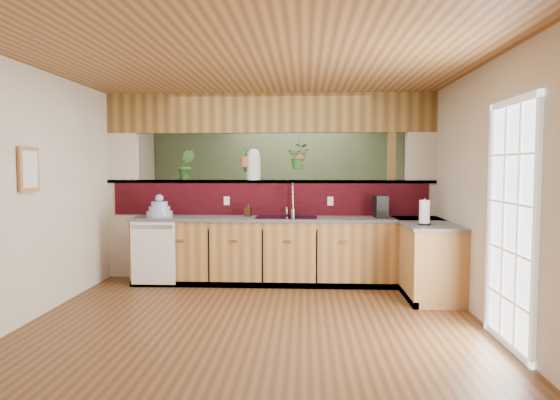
{
  "coord_description": "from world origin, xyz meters",
  "views": [
    {
      "loc": [
        0.5,
        -5.67,
        1.57
      ],
      "look_at": [
        0.18,
        0.7,
        1.15
      ],
      "focal_mm": 32.0,
      "sensor_mm": 36.0,
      "label": 1
    }
  ],
  "objects_px": {
    "faucet": "(293,198)",
    "glass_jar": "(254,164)",
    "soap_dispenser": "(248,210)",
    "dish_stack": "(159,210)",
    "coffee_maker": "(381,208)",
    "paper_towel": "(424,213)",
    "shelving_console": "(257,226)"
  },
  "relations": [
    {
      "from": "dish_stack",
      "to": "glass_jar",
      "type": "distance_m",
      "value": 1.44
    },
    {
      "from": "faucet",
      "to": "glass_jar",
      "type": "distance_m",
      "value": 0.76
    },
    {
      "from": "glass_jar",
      "to": "shelving_console",
      "type": "distance_m",
      "value": 2.2
    },
    {
      "from": "faucet",
      "to": "coffee_maker",
      "type": "xyz_separation_m",
      "value": [
        1.17,
        -0.16,
        -0.11
      ]
    },
    {
      "from": "dish_stack",
      "to": "coffee_maker",
      "type": "bearing_deg",
      "value": 0.6
    },
    {
      "from": "glass_jar",
      "to": "shelving_console",
      "type": "bearing_deg",
      "value": 93.96
    },
    {
      "from": "faucet",
      "to": "soap_dispenser",
      "type": "xyz_separation_m",
      "value": [
        -0.61,
        -0.05,
        -0.15
      ]
    },
    {
      "from": "coffee_maker",
      "to": "paper_towel",
      "type": "height_order",
      "value": "paper_towel"
    },
    {
      "from": "faucet",
      "to": "dish_stack",
      "type": "distance_m",
      "value": 1.81
    },
    {
      "from": "soap_dispenser",
      "to": "paper_towel",
      "type": "height_order",
      "value": "paper_towel"
    },
    {
      "from": "faucet",
      "to": "glass_jar",
      "type": "bearing_deg",
      "value": 158.64
    },
    {
      "from": "soap_dispenser",
      "to": "glass_jar",
      "type": "relative_size",
      "value": 0.42
    },
    {
      "from": "soap_dispenser",
      "to": "coffee_maker",
      "type": "xyz_separation_m",
      "value": [
        1.78,
        -0.11,
        0.04
      ]
    },
    {
      "from": "coffee_maker",
      "to": "glass_jar",
      "type": "height_order",
      "value": "glass_jar"
    },
    {
      "from": "shelving_console",
      "to": "paper_towel",
      "type": "bearing_deg",
      "value": -53.53
    },
    {
      "from": "faucet",
      "to": "soap_dispenser",
      "type": "height_order",
      "value": "faucet"
    },
    {
      "from": "faucet",
      "to": "shelving_console",
      "type": "height_order",
      "value": "faucet"
    },
    {
      "from": "paper_towel",
      "to": "glass_jar",
      "type": "xyz_separation_m",
      "value": [
        -2.12,
        1.18,
        0.57
      ]
    },
    {
      "from": "shelving_console",
      "to": "coffee_maker",
      "type": "bearing_deg",
      "value": -50.45
    },
    {
      "from": "glass_jar",
      "to": "paper_towel",
      "type": "bearing_deg",
      "value": -29.03
    },
    {
      "from": "paper_towel",
      "to": "dish_stack",
      "type": "bearing_deg",
      "value": 167.16
    },
    {
      "from": "faucet",
      "to": "dish_stack",
      "type": "bearing_deg",
      "value": -173.86
    },
    {
      "from": "faucet",
      "to": "glass_jar",
      "type": "height_order",
      "value": "glass_jar"
    },
    {
      "from": "faucet",
      "to": "shelving_console",
      "type": "distance_m",
      "value": 2.32
    },
    {
      "from": "faucet",
      "to": "glass_jar",
      "type": "xyz_separation_m",
      "value": [
        -0.56,
        0.22,
        0.46
      ]
    },
    {
      "from": "soap_dispenser",
      "to": "coffee_maker",
      "type": "distance_m",
      "value": 1.79
    },
    {
      "from": "dish_stack",
      "to": "soap_dispenser",
      "type": "distance_m",
      "value": 1.19
    },
    {
      "from": "faucet",
      "to": "dish_stack",
      "type": "relative_size",
      "value": 1.32
    },
    {
      "from": "paper_towel",
      "to": "shelving_console",
      "type": "xyz_separation_m",
      "value": [
        -2.25,
        3.08,
        -0.54
      ]
    },
    {
      "from": "coffee_maker",
      "to": "glass_jar",
      "type": "distance_m",
      "value": 1.86
    },
    {
      "from": "faucet",
      "to": "soap_dispenser",
      "type": "bearing_deg",
      "value": -175.27
    },
    {
      "from": "glass_jar",
      "to": "soap_dispenser",
      "type": "bearing_deg",
      "value": -100.61
    }
  ]
}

